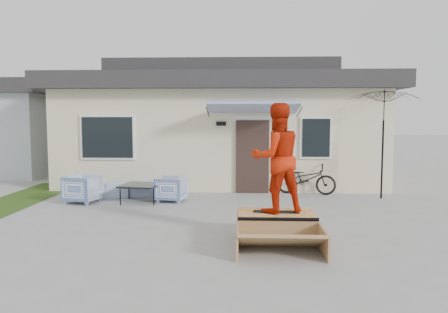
{
  "coord_description": "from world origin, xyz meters",
  "views": [
    {
      "loc": [
        0.73,
        -8.15,
        2.21
      ],
      "look_at": [
        0.3,
        1.8,
        1.3
      ],
      "focal_mm": 35.34,
      "sensor_mm": 36.0,
      "label": 1
    }
  ],
  "objects_px": {
    "armchair_right": "(171,187)",
    "coffee_table": "(141,193)",
    "loveseat": "(129,185)",
    "skater": "(277,156)",
    "armchair_left": "(83,187)",
    "bicycle": "(306,176)",
    "skate_ramp": "(276,226)",
    "patio_umbrella": "(383,134)",
    "skateboard": "(276,211)"
  },
  "relations": [
    {
      "from": "armchair_right",
      "to": "coffee_table",
      "type": "bearing_deg",
      "value": -70.59
    },
    {
      "from": "loveseat",
      "to": "coffee_table",
      "type": "distance_m",
      "value": 0.92
    },
    {
      "from": "skater",
      "to": "armchair_left",
      "type": "bearing_deg",
      "value": -50.75
    },
    {
      "from": "loveseat",
      "to": "skater",
      "type": "height_order",
      "value": "skater"
    },
    {
      "from": "skater",
      "to": "bicycle",
      "type": "bearing_deg",
      "value": -122.32
    },
    {
      "from": "armchair_right",
      "to": "skater",
      "type": "distance_m",
      "value": 4.31
    },
    {
      "from": "loveseat",
      "to": "skate_ramp",
      "type": "relative_size",
      "value": 0.88
    },
    {
      "from": "loveseat",
      "to": "skater",
      "type": "xyz_separation_m",
      "value": [
        3.75,
        -3.96,
        1.18
      ]
    },
    {
      "from": "loveseat",
      "to": "armchair_left",
      "type": "xyz_separation_m",
      "value": [
        -0.95,
        -0.91,
        0.08
      ]
    },
    {
      "from": "coffee_table",
      "to": "patio_umbrella",
      "type": "height_order",
      "value": "patio_umbrella"
    },
    {
      "from": "loveseat",
      "to": "bicycle",
      "type": "distance_m",
      "value": 4.98
    },
    {
      "from": "armchair_left",
      "to": "coffee_table",
      "type": "height_order",
      "value": "armchair_left"
    },
    {
      "from": "coffee_table",
      "to": "patio_umbrella",
      "type": "bearing_deg",
      "value": 6.99
    },
    {
      "from": "skate_ramp",
      "to": "skateboard",
      "type": "height_order",
      "value": "skateboard"
    },
    {
      "from": "armchair_right",
      "to": "coffee_table",
      "type": "distance_m",
      "value": 0.79
    },
    {
      "from": "patio_umbrella",
      "to": "skateboard",
      "type": "xyz_separation_m",
      "value": [
        -3.12,
        -3.97,
        -1.26
      ]
    },
    {
      "from": "armchair_right",
      "to": "skateboard",
      "type": "xyz_separation_m",
      "value": [
        2.48,
        -3.34,
        0.12
      ]
    },
    {
      "from": "skate_ramp",
      "to": "skater",
      "type": "relative_size",
      "value": 0.94
    },
    {
      "from": "armchair_left",
      "to": "skateboard",
      "type": "xyz_separation_m",
      "value": [
        4.69,
        -3.06,
        0.09
      ]
    },
    {
      "from": "loveseat",
      "to": "skateboard",
      "type": "height_order",
      "value": "loveseat"
    },
    {
      "from": "patio_umbrella",
      "to": "skate_ramp",
      "type": "xyz_separation_m",
      "value": [
        -3.12,
        -4.02,
        -1.52
      ]
    },
    {
      "from": "coffee_table",
      "to": "armchair_right",
      "type": "bearing_deg",
      "value": 10.81
    },
    {
      "from": "armchair_right",
      "to": "skate_ramp",
      "type": "bearing_deg",
      "value": 44.82
    },
    {
      "from": "skate_ramp",
      "to": "skater",
      "type": "xyz_separation_m",
      "value": [
        -0.0,
        0.05,
        1.27
      ]
    },
    {
      "from": "armchair_left",
      "to": "armchair_right",
      "type": "height_order",
      "value": "armchair_left"
    },
    {
      "from": "armchair_left",
      "to": "skate_ramp",
      "type": "relative_size",
      "value": 0.43
    },
    {
      "from": "armchair_right",
      "to": "skate_ramp",
      "type": "height_order",
      "value": "armchair_right"
    },
    {
      "from": "loveseat",
      "to": "skateboard",
      "type": "distance_m",
      "value": 5.46
    },
    {
      "from": "skateboard",
      "to": "skater",
      "type": "height_order",
      "value": "skater"
    },
    {
      "from": "bicycle",
      "to": "patio_umbrella",
      "type": "relative_size",
      "value": 0.71
    },
    {
      "from": "skate_ramp",
      "to": "skateboard",
      "type": "relative_size",
      "value": 2.22
    },
    {
      "from": "loveseat",
      "to": "skate_ramp",
      "type": "distance_m",
      "value": 5.49
    },
    {
      "from": "armchair_left",
      "to": "patio_umbrella",
      "type": "bearing_deg",
      "value": -70.23
    },
    {
      "from": "loveseat",
      "to": "skate_ramp",
      "type": "height_order",
      "value": "loveseat"
    },
    {
      "from": "patio_umbrella",
      "to": "loveseat",
      "type": "bearing_deg",
      "value": -179.92
    },
    {
      "from": "bicycle",
      "to": "skater",
      "type": "xyz_separation_m",
      "value": [
        -1.19,
        -4.57,
        0.97
      ]
    },
    {
      "from": "armchair_right",
      "to": "patio_umbrella",
      "type": "bearing_deg",
      "value": 105.06
    },
    {
      "from": "coffee_table",
      "to": "bicycle",
      "type": "bearing_deg",
      "value": 17.23
    },
    {
      "from": "loveseat",
      "to": "patio_umbrella",
      "type": "bearing_deg",
      "value": 162.72
    },
    {
      "from": "armchair_right",
      "to": "coffee_table",
      "type": "xyz_separation_m",
      "value": [
        -0.76,
        -0.15,
        -0.13
      ]
    },
    {
      "from": "armchair_left",
      "to": "patio_umbrella",
      "type": "height_order",
      "value": "patio_umbrella"
    },
    {
      "from": "skateboard",
      "to": "skate_ramp",
      "type": "bearing_deg",
      "value": -85.9
    },
    {
      "from": "bicycle",
      "to": "skate_ramp",
      "type": "bearing_deg",
      "value": 178.09
    },
    {
      "from": "armchair_left",
      "to": "skate_ramp",
      "type": "bearing_deg",
      "value": -110.39
    },
    {
      "from": "loveseat",
      "to": "skater",
      "type": "relative_size",
      "value": 0.82
    },
    {
      "from": "skateboard",
      "to": "bicycle",
      "type": "bearing_deg",
      "value": 79.4
    },
    {
      "from": "armchair_left",
      "to": "coffee_table",
      "type": "bearing_deg",
      "value": -71.5
    },
    {
      "from": "armchair_left",
      "to": "coffee_table",
      "type": "relative_size",
      "value": 0.85
    },
    {
      "from": "coffee_table",
      "to": "bicycle",
      "type": "xyz_separation_m",
      "value": [
        4.43,
        1.37,
        0.3
      ]
    },
    {
      "from": "armchair_left",
      "to": "skater",
      "type": "height_order",
      "value": "skater"
    }
  ]
}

